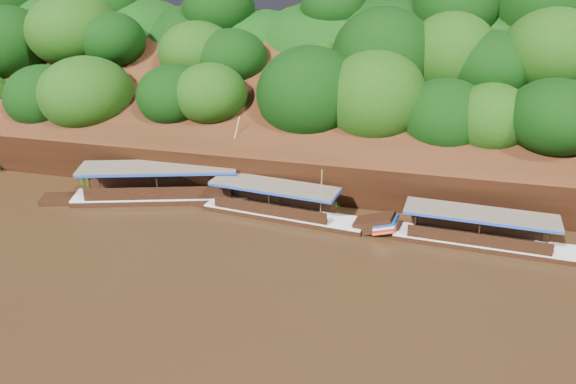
% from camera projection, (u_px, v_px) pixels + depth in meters
% --- Properties ---
extents(ground, '(160.00, 160.00, 0.00)m').
position_uv_depth(ground, '(293.00, 275.00, 31.44)').
color(ground, black).
rests_on(ground, ground).
extents(riverbank, '(120.00, 30.06, 19.40)m').
position_uv_depth(riverbank, '(355.00, 130.00, 50.92)').
color(riverbank, black).
rests_on(riverbank, ground).
extents(boat_0, '(13.75, 2.78, 5.24)m').
position_uv_depth(boat_0, '(502.00, 241.00, 34.12)').
color(boat_0, black).
rests_on(boat_0, ground).
extents(boat_1, '(13.45, 3.44, 4.71)m').
position_uv_depth(boat_1, '(293.00, 212.00, 37.98)').
color(boat_1, black).
rests_on(boat_1, ground).
extents(boat_2, '(16.78, 7.22, 6.55)m').
position_uv_depth(boat_2, '(185.00, 192.00, 40.97)').
color(boat_2, black).
rests_on(boat_2, ground).
extents(reeds, '(48.89, 2.39, 2.10)m').
position_uv_depth(reeds, '(273.00, 191.00, 40.44)').
color(reeds, '#1C691A').
rests_on(reeds, ground).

